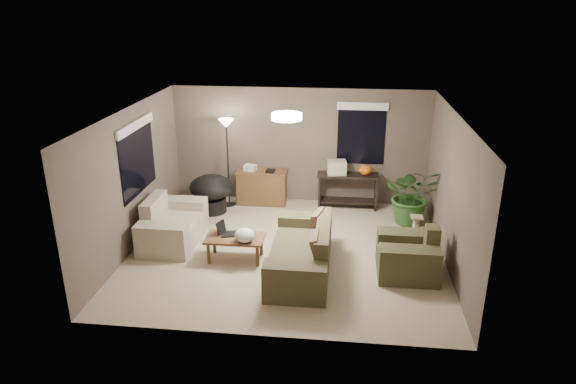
# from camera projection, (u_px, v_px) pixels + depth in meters

# --- Properties ---
(room_shell) EXTENTS (5.50, 5.50, 5.50)m
(room_shell) POSITION_uv_depth(u_px,v_px,m) (287.00, 185.00, 8.76)
(room_shell) COLOR #C3AF91
(room_shell) RESTS_ON ground
(main_sofa) EXTENTS (0.95, 2.20, 0.85)m
(main_sofa) POSITION_uv_depth(u_px,v_px,m) (303.00, 254.00, 8.44)
(main_sofa) COLOR brown
(main_sofa) RESTS_ON ground
(throw_pillows) EXTENTS (0.34, 1.37, 0.47)m
(throw_pillows) POSITION_uv_depth(u_px,v_px,m) (319.00, 235.00, 8.29)
(throw_pillows) COLOR #8C7251
(throw_pillows) RESTS_ON main_sofa
(loveseat) EXTENTS (0.90, 1.60, 0.85)m
(loveseat) POSITION_uv_depth(u_px,v_px,m) (172.00, 226.00, 9.47)
(loveseat) COLOR beige
(loveseat) RESTS_ON ground
(armchair) EXTENTS (0.95, 1.00, 0.85)m
(armchair) POSITION_uv_depth(u_px,v_px,m) (408.00, 257.00, 8.36)
(armchair) COLOR brown
(armchair) RESTS_ON ground
(coffee_table) EXTENTS (1.00, 0.55, 0.42)m
(coffee_table) POSITION_uv_depth(u_px,v_px,m) (235.00, 240.00, 8.77)
(coffee_table) COLOR brown
(coffee_table) RESTS_ON ground
(laptop) EXTENTS (0.42, 0.32, 0.24)m
(laptop) POSITION_uv_depth(u_px,v_px,m) (226.00, 231.00, 8.84)
(laptop) COLOR black
(laptop) RESTS_ON coffee_table
(plastic_bag) EXTENTS (0.34, 0.31, 0.24)m
(plastic_bag) POSITION_uv_depth(u_px,v_px,m) (245.00, 235.00, 8.55)
(plastic_bag) COLOR white
(plastic_bag) RESTS_ON coffee_table
(desk) EXTENTS (1.10, 0.50, 0.75)m
(desk) POSITION_uv_depth(u_px,v_px,m) (262.00, 187.00, 11.20)
(desk) COLOR brown
(desk) RESTS_ON ground
(desk_papers) EXTENTS (0.69, 0.30, 0.12)m
(desk_papers) POSITION_uv_depth(u_px,v_px,m) (254.00, 168.00, 11.06)
(desk_papers) COLOR silver
(desk_papers) RESTS_ON desk
(console_table) EXTENTS (1.30, 0.40, 0.75)m
(console_table) POSITION_uv_depth(u_px,v_px,m) (348.00, 188.00, 10.96)
(console_table) COLOR black
(console_table) RESTS_ON ground
(pumpkin) EXTENTS (0.35, 0.35, 0.22)m
(pumpkin) POSITION_uv_depth(u_px,v_px,m) (365.00, 170.00, 10.77)
(pumpkin) COLOR orange
(pumpkin) RESTS_ON console_table
(cardboard_box) EXTENTS (0.42, 0.34, 0.29)m
(cardboard_box) POSITION_uv_depth(u_px,v_px,m) (337.00, 167.00, 10.83)
(cardboard_box) COLOR beige
(cardboard_box) RESTS_ON console_table
(papasan_chair) EXTENTS (0.97, 0.97, 0.80)m
(papasan_chair) POSITION_uv_depth(u_px,v_px,m) (211.00, 191.00, 10.72)
(papasan_chair) COLOR black
(papasan_chair) RESTS_ON ground
(floor_lamp) EXTENTS (0.32, 0.32, 1.91)m
(floor_lamp) POSITION_uv_depth(u_px,v_px,m) (227.00, 134.00, 10.67)
(floor_lamp) COLOR black
(floor_lamp) RESTS_ON ground
(ceiling_fixture) EXTENTS (0.50, 0.50, 0.10)m
(ceiling_fixture) POSITION_uv_depth(u_px,v_px,m) (287.00, 116.00, 8.33)
(ceiling_fixture) COLOR white
(ceiling_fixture) RESTS_ON room_shell
(houseplant) EXTENTS (1.08, 1.20, 0.94)m
(houseplant) POSITION_uv_depth(u_px,v_px,m) (412.00, 201.00, 10.17)
(houseplant) COLOR #2D5923
(houseplant) RESTS_ON ground
(cat_scratching_post) EXTENTS (0.32, 0.32, 0.50)m
(cat_scratching_post) POSITION_uv_depth(u_px,v_px,m) (416.00, 231.00, 9.49)
(cat_scratching_post) COLOR tan
(cat_scratching_post) RESTS_ON ground
(window_left) EXTENTS (0.05, 1.56, 1.33)m
(window_left) POSITION_uv_depth(u_px,v_px,m) (137.00, 145.00, 9.13)
(window_left) COLOR black
(window_left) RESTS_ON room_shell
(window_back) EXTENTS (1.06, 0.05, 1.33)m
(window_back) POSITION_uv_depth(u_px,v_px,m) (362.00, 123.00, 10.73)
(window_back) COLOR black
(window_back) RESTS_ON room_shell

